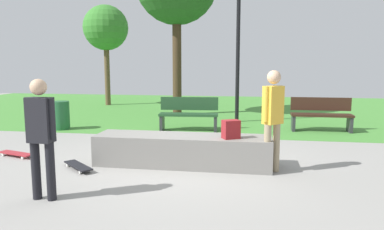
% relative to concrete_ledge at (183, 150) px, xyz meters
% --- Properties ---
extents(ground_plane, '(28.00, 28.00, 0.00)m').
position_rel_concrete_ledge_xyz_m(ground_plane, '(-0.14, 0.21, -0.27)').
color(ground_plane, gray).
extents(grass_lawn, '(26.60, 11.67, 0.01)m').
position_rel_concrete_ledge_xyz_m(grass_lawn, '(-0.14, 8.37, -0.27)').
color(grass_lawn, '#478C38').
rests_on(grass_lawn, ground_plane).
extents(concrete_ledge, '(3.16, 0.76, 0.55)m').
position_rel_concrete_ledge_xyz_m(concrete_ledge, '(0.00, 0.00, 0.00)').
color(concrete_ledge, gray).
rests_on(concrete_ledge, ground_plane).
extents(backpack_on_ledge, '(0.34, 0.31, 0.32)m').
position_rel_concrete_ledge_xyz_m(backpack_on_ledge, '(0.87, -0.12, 0.43)').
color(backpack_on_ledge, maroon).
rests_on(backpack_on_ledge, concrete_ledge).
extents(skater_performing_trick, '(0.43, 0.21, 1.63)m').
position_rel_concrete_ledge_xyz_m(skater_performing_trick, '(-1.54, -1.96, 0.68)').
color(skater_performing_trick, black).
rests_on(skater_performing_trick, ground_plane).
extents(skater_watching, '(0.37, 0.37, 1.72)m').
position_rel_concrete_ledge_xyz_m(skater_watching, '(1.56, -0.20, 0.74)').
color(skater_watching, tan).
rests_on(skater_watching, ground_plane).
extents(skateboard_by_ledge, '(0.73, 0.68, 0.08)m').
position_rel_concrete_ledge_xyz_m(skateboard_by_ledge, '(-1.75, -0.56, -0.21)').
color(skateboard_by_ledge, black).
rests_on(skateboard_by_ledge, ground_plane).
extents(skateboard_spare, '(0.82, 0.42, 0.08)m').
position_rel_concrete_ledge_xyz_m(skateboard_spare, '(-3.37, 0.06, -0.21)').
color(skateboard_spare, '#A5262D').
rests_on(skateboard_spare, ground_plane).
extents(park_bench_center_lawn, '(1.63, 0.59, 0.91)m').
position_rel_concrete_ledge_xyz_m(park_bench_center_lawn, '(-0.48, 3.44, 0.21)').
color(park_bench_center_lawn, '#1E4223').
rests_on(park_bench_center_lawn, ground_plane).
extents(park_bench_far_left, '(1.60, 0.47, 0.91)m').
position_rel_concrete_ledge_xyz_m(park_bench_far_left, '(3.10, 3.92, 0.21)').
color(park_bench_far_left, '#331E14').
rests_on(park_bench_far_left, ground_plane).
extents(tree_broad_elm, '(1.95, 1.95, 4.35)m').
position_rel_concrete_ledge_xyz_m(tree_broad_elm, '(-5.09, 9.02, 3.06)').
color(tree_broad_elm, brown).
rests_on(tree_broad_elm, grass_lawn).
extents(lamp_post, '(0.28, 0.28, 4.13)m').
position_rel_concrete_ledge_xyz_m(lamp_post, '(0.77, 5.18, 2.24)').
color(lamp_post, black).
rests_on(lamp_post, ground_plane).
extents(trash_bin, '(0.47, 0.47, 0.79)m').
position_rel_concrete_ledge_xyz_m(trash_bin, '(-4.04, 3.04, 0.12)').
color(trash_bin, '#1E592D').
rests_on(trash_bin, ground_plane).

